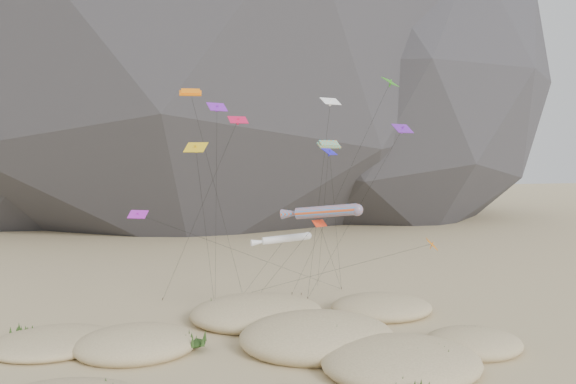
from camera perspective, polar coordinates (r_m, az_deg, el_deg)
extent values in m
plane|color=#CCB789|center=(48.94, 0.40, -17.58)|extent=(500.00, 500.00, 0.00)
ellipsoid|color=black|center=(165.71, -7.36, 18.54)|extent=(191.54, 147.29, 156.00)
ellipsoid|color=#2B2B30|center=(171.02, -23.16, 12.32)|extent=(136.20, 127.83, 116.00)
ellipsoid|color=black|center=(169.41, 9.55, 10.61)|extent=(130.55, 126.41, 100.00)
ellipsoid|color=#CCB789|center=(49.40, 11.44, -16.56)|extent=(13.61, 11.57, 3.20)
ellipsoid|color=#CCB789|center=(54.62, -15.14, -14.67)|extent=(11.16, 9.48, 2.91)
ellipsoid|color=#CCB789|center=(54.19, 2.97, -14.45)|extent=(14.72, 12.51, 3.87)
ellipsoid|color=#CCB789|center=(55.97, 18.29, -14.38)|extent=(9.17, 7.80, 2.45)
ellipsoid|color=#CCB789|center=(62.23, -3.18, -12.15)|extent=(14.53, 12.35, 3.30)
ellipsoid|color=#CCB789|center=(65.63, 9.47, -11.48)|extent=(11.62, 9.88, 2.62)
ellipsoid|color=#CCB789|center=(58.11, -22.71, -13.90)|extent=(11.41, 9.70, 2.02)
ellipsoid|color=black|center=(49.25, 14.16, -16.31)|extent=(2.80, 2.39, 0.84)
ellipsoid|color=black|center=(52.89, -15.89, -15.14)|extent=(2.53, 2.17, 0.76)
ellipsoid|color=black|center=(53.54, -9.65, -14.92)|extent=(2.33, 1.99, 0.70)
ellipsoid|color=black|center=(52.55, 3.09, -14.78)|extent=(2.92, 2.50, 0.88)
ellipsoid|color=black|center=(56.92, 5.05, -13.42)|extent=(2.88, 2.46, 0.86)
ellipsoid|color=black|center=(51.43, 0.73, -15.43)|extent=(2.51, 2.15, 0.75)
ellipsoid|color=black|center=(56.62, 18.30, -14.12)|extent=(2.31, 1.98, 0.69)
ellipsoid|color=black|center=(62.04, -6.01, -11.96)|extent=(3.30, 2.83, 0.99)
ellipsoid|color=black|center=(62.83, -3.19, -11.84)|extent=(2.24, 1.92, 0.67)
ellipsoid|color=black|center=(65.62, 8.69, -11.37)|extent=(2.39, 2.04, 0.72)
ellipsoid|color=black|center=(64.77, 9.21, -11.68)|extent=(2.13, 1.82, 0.64)
ellipsoid|color=black|center=(61.23, -25.31, -13.02)|extent=(2.10, 1.80, 0.63)
ellipsoid|color=black|center=(56.53, -22.79, -14.47)|extent=(1.73, 1.48, 0.52)
cylinder|color=#3F2D1E|center=(66.27, -7.42, -11.70)|extent=(0.08, 0.08, 0.30)
cylinder|color=#3F2D1E|center=(69.72, -4.19, -10.90)|extent=(0.08, 0.08, 0.30)
cylinder|color=#3F2D1E|center=(72.75, 0.40, -10.26)|extent=(0.08, 0.08, 0.30)
cylinder|color=#3F2D1E|center=(72.53, 1.36, -10.30)|extent=(0.08, 0.08, 0.30)
cylinder|color=#3F2D1E|center=(70.58, 2.01, -10.70)|extent=(0.08, 0.08, 0.30)
cylinder|color=#3F2D1E|center=(69.49, -7.50, -10.97)|extent=(0.08, 0.08, 0.30)
cylinder|color=#3F2D1E|center=(75.76, 5.45, -9.70)|extent=(0.08, 0.08, 0.30)
cylinder|color=#3F2D1E|center=(71.69, -12.62, -10.56)|extent=(0.08, 0.08, 0.30)
cylinder|color=#E44E18|center=(54.40, 3.89, -1.98)|extent=(5.78, 4.28, 1.74)
sphere|color=#E44E18|center=(53.69, 7.03, -1.81)|extent=(1.17, 1.17, 1.17)
cone|color=#E44E18|center=(55.38, 0.54, -2.18)|extent=(2.66, 2.21, 1.25)
cylinder|color=black|center=(61.17, -0.32, -7.18)|extent=(4.88, 13.72, 12.38)
cylinder|color=silver|center=(58.35, -0.26, -4.75)|extent=(4.91, 0.90, 1.11)
sphere|color=silver|center=(59.01, 2.02, -4.47)|extent=(0.82, 0.82, 0.82)
cone|color=silver|center=(57.75, -2.82, -5.09)|extent=(2.00, 0.75, 0.83)
cylinder|color=black|center=(62.71, -3.07, -8.41)|extent=(4.26, 8.31, 9.17)
cube|color=orange|center=(59.09, -9.88, 9.87)|extent=(2.31, 1.14, 0.68)
cube|color=orange|center=(59.11, -9.88, 10.04)|extent=(1.96, 0.91, 0.65)
cylinder|color=black|center=(64.83, -6.97, -1.32)|extent=(7.17, 10.98, 24.15)
cube|color=orange|center=(58.41, 4.19, 4.75)|extent=(2.46, 1.23, 0.65)
cube|color=orange|center=(58.42, 4.19, 4.96)|extent=(2.08, 0.99, 0.65)
cylinder|color=black|center=(67.38, 3.52, -3.39)|extent=(3.94, 16.49, 18.83)
cube|color=#C71241|center=(55.09, -5.11, 7.31)|extent=(2.02, 1.29, 0.75)
cube|color=#C71241|center=(55.09, -5.10, 7.16)|extent=(0.27, 0.27, 0.64)
cylinder|color=black|center=(62.51, -9.34, -2.86)|extent=(7.07, 15.18, 21.19)
cube|color=white|center=(60.34, 4.35, 9.18)|extent=(2.34, 1.71, 0.79)
cube|color=white|center=(60.33, 4.35, 9.04)|extent=(0.31, 0.30, 0.72)
cylinder|color=black|center=(64.47, 3.09, -1.59)|extent=(0.05, 8.64, 23.46)
cube|color=red|center=(55.17, 3.22, -3.19)|extent=(1.61, 1.25, 0.64)
cube|color=red|center=(55.19, 3.22, -3.35)|extent=(0.25, 0.28, 0.48)
cylinder|color=black|center=(65.36, 4.50, -7.00)|extent=(8.48, 17.12, 11.10)
cube|color=orange|center=(58.02, 14.39, -5.14)|extent=(1.76, 2.36, 0.95)
cube|color=orange|center=(58.05, 14.39, -5.28)|extent=(0.41, 0.37, 0.70)
cylinder|color=black|center=(62.56, 2.53, -8.51)|extent=(19.86, 16.49, 8.91)
cube|color=gold|center=(52.94, -9.36, 4.50)|extent=(2.32, 2.07, 0.94)
cube|color=gold|center=(52.94, -9.36, 4.34)|extent=(0.40, 0.42, 0.70)
cylinder|color=black|center=(59.02, -8.29, -4.56)|extent=(2.94, 10.70, 18.49)
cube|color=#1E17C6|center=(56.03, 4.24, 4.11)|extent=(1.95, 1.93, 0.67)
cube|color=#1E17C6|center=(56.03, 4.24, 3.96)|extent=(0.29, 0.29, 0.62)
cylinder|color=black|center=(65.43, 4.93, -3.88)|extent=(7.17, 16.21, 18.11)
cube|color=purple|center=(58.91, -7.22, 8.57)|extent=(2.24, 1.65, 0.91)
cube|color=purple|center=(58.89, -7.22, 8.43)|extent=(0.35, 0.39, 0.67)
cylinder|color=black|center=(61.62, -7.33, -2.21)|extent=(0.24, 5.19, 22.72)
cube|color=#2E9817|center=(63.90, 10.36, 10.95)|extent=(2.63, 2.69, 0.92)
cube|color=#2E9817|center=(63.88, 10.36, 10.81)|extent=(0.39, 0.40, 0.85)
cylinder|color=black|center=(66.92, 5.05, -0.39)|extent=(8.48, 10.59, 25.81)
cube|color=purple|center=(57.34, -15.01, -2.21)|extent=(2.11, 1.68, 0.74)
cube|color=purple|center=(57.35, -15.00, -2.36)|extent=(0.30, 0.31, 0.64)
cylinder|color=black|center=(65.40, -3.42, -6.62)|extent=(25.75, 12.34, 11.94)
cube|color=#611BA0|center=(63.95, 11.56, 6.34)|extent=(2.71, 2.00, 1.03)
cube|color=#611BA0|center=(63.95, 11.56, 6.20)|extent=(0.40, 0.43, 0.81)
cylinder|color=black|center=(66.30, 6.58, -2.66)|extent=(8.64, 8.05, 20.71)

